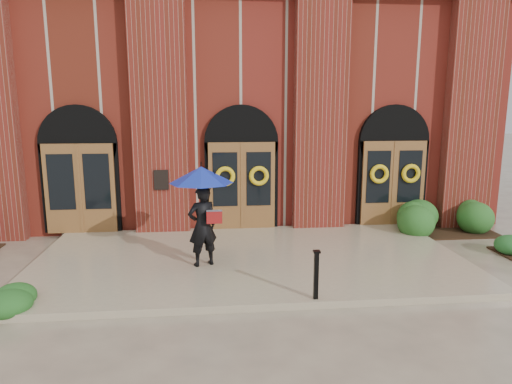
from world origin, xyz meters
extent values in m
plane|color=tan|center=(0.00, 0.00, 0.00)|extent=(90.00, 90.00, 0.00)
cube|color=tan|center=(0.00, 0.15, 0.07)|extent=(10.00, 5.30, 0.15)
cube|color=maroon|center=(0.00, 8.90, 3.50)|extent=(16.00, 12.00, 7.00)
cube|color=black|center=(-2.25, 2.47, 1.65)|extent=(0.40, 0.05, 0.55)
cube|color=maroon|center=(-2.25, 2.73, 3.50)|extent=(1.50, 0.45, 7.00)
cube|color=maroon|center=(2.25, 2.73, 3.50)|extent=(1.50, 0.45, 7.00)
cube|color=maroon|center=(6.75, 2.73, 3.50)|extent=(1.50, 0.45, 7.00)
cube|color=brown|center=(-4.50, 2.71, 1.40)|extent=(1.90, 0.10, 2.50)
cylinder|color=black|center=(-4.50, 2.85, 2.65)|extent=(2.10, 0.22, 2.10)
cube|color=brown|center=(0.00, 2.71, 1.40)|extent=(1.90, 0.10, 2.50)
cylinder|color=black|center=(0.00, 2.85, 2.65)|extent=(2.10, 0.22, 2.10)
cube|color=brown|center=(4.50, 2.71, 1.40)|extent=(1.90, 0.10, 2.50)
cylinder|color=black|center=(4.50, 2.85, 2.65)|extent=(2.10, 0.22, 2.10)
torus|color=yellow|center=(-0.48, 2.59, 1.70)|extent=(0.57, 0.13, 0.57)
torus|color=yellow|center=(0.48, 2.59, 1.70)|extent=(0.57, 0.13, 0.57)
torus|color=yellow|center=(4.02, 2.59, 1.70)|extent=(0.57, 0.13, 0.57)
torus|color=yellow|center=(4.98, 2.59, 1.70)|extent=(0.57, 0.13, 0.57)
imported|color=black|center=(-1.09, -0.32, 1.06)|extent=(0.77, 0.65, 1.81)
cone|color=#14299C|center=(-1.09, -0.32, 2.20)|extent=(1.82, 1.82, 0.36)
cylinder|color=black|center=(-1.04, -0.37, 1.72)|extent=(0.02, 0.02, 0.60)
cube|color=#9B9CA0|center=(-0.82, -0.46, 1.30)|extent=(0.38, 0.28, 0.27)
cube|color=maroon|center=(-0.82, -0.56, 1.30)|extent=(0.32, 0.15, 0.27)
cube|color=black|center=(1.01, -2.35, 0.60)|extent=(0.08, 0.08, 0.90)
cube|color=black|center=(1.01, -2.35, 1.06)|extent=(0.13, 0.13, 0.04)
ellipsoid|color=#24551E|center=(5.46, 2.20, 0.44)|extent=(3.42, 1.37, 0.88)
camera|label=1|loc=(-0.88, -10.15, 3.71)|focal=32.00mm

